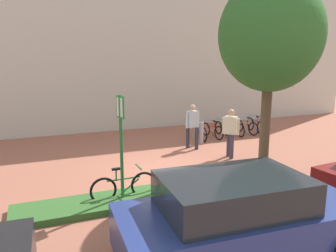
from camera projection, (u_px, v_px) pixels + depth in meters
The scene contains 11 objects.
ground_plane at pixel (171, 173), 10.34m from camera, with size 60.00×60.00×0.00m, color #9E5B47.
building_facade at pixel (112, 24), 15.90m from camera, with size 28.00×1.20×10.00m, color beige.
planter_strip at pixel (160, 194), 8.55m from camera, with size 7.00×1.10×0.16m, color #336028.
tree_sidewalk at pixel (270, 35), 8.95m from camera, with size 2.76×2.76×5.59m.
parking_sign_post at pixel (121, 134), 7.86m from camera, with size 0.10×0.36×2.64m.
bike_at_sign at pixel (124, 187), 8.33m from camera, with size 1.68×0.42×0.86m.
bike_rack_cluster at pixel (229, 128), 15.20m from camera, with size 3.74×1.82×0.83m.
bollard_steel at pixel (202, 133), 13.76m from camera, with size 0.16×0.16×0.90m, color #ADADB2.
person_casual_tan at pixel (231, 130), 11.76m from camera, with size 0.44×0.48×1.72m.
person_shirt_blue at pixel (192, 124), 12.91m from camera, with size 0.60×0.43×1.72m.
car_navy_sedan at pixel (239, 219), 5.81m from camera, with size 4.39×2.21×1.54m.
Camera 1 is at (-3.78, -9.09, 3.49)m, focal length 36.17 mm.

